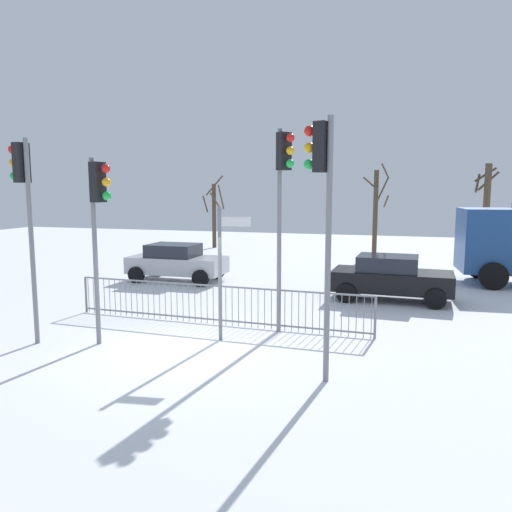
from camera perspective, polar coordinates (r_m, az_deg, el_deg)
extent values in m
plane|color=white|center=(11.56, -8.60, -10.63)|extent=(60.00, 60.00, 0.00)
cylinder|color=slate|center=(12.53, -24.46, 1.35)|extent=(0.11, 0.11, 4.77)
cube|color=black|center=(12.60, -25.44, 9.69)|extent=(0.26, 0.35, 0.90)
sphere|color=red|center=(12.81, -26.26, 10.94)|extent=(0.20, 0.20, 0.20)
sphere|color=orange|center=(12.79, -26.18, 9.61)|extent=(0.20, 0.20, 0.20)
sphere|color=green|center=(12.78, -26.10, 8.27)|extent=(0.20, 0.20, 0.20)
cylinder|color=slate|center=(9.16, 8.32, 0.36)|extent=(0.11, 0.11, 4.92)
cube|color=black|center=(9.19, 7.60, 12.34)|extent=(0.30, 0.37, 0.90)
sphere|color=red|center=(9.33, 6.20, 14.14)|extent=(0.20, 0.20, 0.20)
sphere|color=orange|center=(9.30, 6.17, 12.30)|extent=(0.20, 0.20, 0.20)
sphere|color=green|center=(9.28, 6.14, 10.46)|extent=(0.20, 0.20, 0.20)
cylinder|color=slate|center=(11.98, -18.05, 0.34)|extent=(0.11, 0.11, 4.33)
cube|color=black|center=(11.78, -17.79, 8.11)|extent=(0.27, 0.35, 0.90)
sphere|color=red|center=(11.62, -16.94, 9.63)|extent=(0.20, 0.20, 0.20)
sphere|color=orange|center=(11.61, -16.88, 8.16)|extent=(0.20, 0.20, 0.20)
sphere|color=green|center=(11.61, -16.82, 6.68)|extent=(0.20, 0.20, 0.20)
cylinder|color=slate|center=(12.35, 2.70, 2.67)|extent=(0.11, 0.11, 5.08)
cube|color=black|center=(12.20, 3.23, 11.96)|extent=(0.37, 0.39, 0.90)
sphere|color=red|center=(12.03, 3.99, 13.45)|extent=(0.20, 0.20, 0.20)
sphere|color=orange|center=(12.00, 3.98, 12.02)|extent=(0.20, 0.20, 0.20)
sphere|color=green|center=(11.99, 3.97, 10.59)|extent=(0.20, 0.20, 0.20)
cylinder|color=slate|center=(11.79, -4.18, -2.13)|extent=(0.09, 0.09, 3.22)
cube|color=white|center=(11.55, -2.33, 3.97)|extent=(0.70, 0.12, 0.22)
cube|color=slate|center=(13.29, -4.61, -3.47)|extent=(8.35, 0.33, 0.04)
cube|color=slate|center=(13.50, -4.57, -7.34)|extent=(8.35, 0.33, 0.04)
cylinder|color=slate|center=(15.43, -18.75, -4.28)|extent=(0.02, 0.02, 1.05)
cylinder|color=slate|center=(15.32, -18.21, -4.34)|extent=(0.02, 0.02, 1.05)
cylinder|color=slate|center=(15.22, -17.66, -4.40)|extent=(0.02, 0.02, 1.05)
cylinder|color=slate|center=(15.11, -17.10, -4.46)|extent=(0.02, 0.02, 1.05)
cylinder|color=slate|center=(15.01, -16.53, -4.52)|extent=(0.02, 0.02, 1.05)
cylinder|color=slate|center=(14.91, -15.95, -4.58)|extent=(0.02, 0.02, 1.05)
cylinder|color=slate|center=(14.81, -15.37, -4.64)|extent=(0.02, 0.02, 1.05)
cylinder|color=slate|center=(14.71, -14.78, -4.70)|extent=(0.02, 0.02, 1.05)
cylinder|color=slate|center=(14.61, -14.18, -4.76)|extent=(0.02, 0.02, 1.05)
cylinder|color=slate|center=(14.52, -13.57, -4.82)|extent=(0.02, 0.02, 1.05)
cylinder|color=slate|center=(14.42, -12.96, -4.88)|extent=(0.02, 0.02, 1.05)
cylinder|color=slate|center=(14.33, -12.34, -4.95)|extent=(0.02, 0.02, 1.05)
cylinder|color=slate|center=(14.24, -11.70, -5.01)|extent=(0.02, 0.02, 1.05)
cylinder|color=slate|center=(14.15, -11.07, -5.07)|extent=(0.02, 0.02, 1.05)
cylinder|color=slate|center=(14.06, -10.42, -5.13)|extent=(0.02, 0.02, 1.05)
cylinder|color=slate|center=(13.98, -9.76, -5.20)|extent=(0.02, 0.02, 1.05)
cylinder|color=slate|center=(13.90, -9.10, -5.26)|extent=(0.02, 0.02, 1.05)
cylinder|color=slate|center=(13.81, -8.43, -5.32)|extent=(0.02, 0.02, 1.05)
cylinder|color=slate|center=(13.74, -7.75, -5.39)|extent=(0.02, 0.02, 1.05)
cylinder|color=slate|center=(13.66, -7.06, -5.45)|extent=(0.02, 0.02, 1.05)
cylinder|color=slate|center=(13.58, -6.36, -5.51)|extent=(0.02, 0.02, 1.05)
cylinder|color=slate|center=(13.51, -5.66, -5.57)|extent=(0.02, 0.02, 1.05)
cylinder|color=slate|center=(13.44, -4.95, -5.64)|extent=(0.02, 0.02, 1.05)
cylinder|color=slate|center=(13.37, -4.23, -5.70)|extent=(0.02, 0.02, 1.05)
cylinder|color=slate|center=(13.30, -3.50, -5.76)|extent=(0.02, 0.02, 1.05)
cylinder|color=slate|center=(13.24, -2.77, -5.82)|extent=(0.02, 0.02, 1.05)
cylinder|color=slate|center=(13.17, -2.03, -5.89)|extent=(0.02, 0.02, 1.05)
cylinder|color=slate|center=(13.11, -1.28, -5.95)|extent=(0.02, 0.02, 1.05)
cylinder|color=slate|center=(13.05, -0.53, -6.01)|extent=(0.02, 0.02, 1.05)
cylinder|color=slate|center=(13.00, 0.24, -6.07)|extent=(0.02, 0.02, 1.05)
cylinder|color=slate|center=(12.94, 1.01, -6.13)|extent=(0.02, 0.02, 1.05)
cylinder|color=slate|center=(12.89, 1.78, -6.19)|extent=(0.02, 0.02, 1.05)
cylinder|color=slate|center=(12.84, 2.56, -6.24)|extent=(0.02, 0.02, 1.05)
cylinder|color=slate|center=(12.80, 3.35, -6.30)|extent=(0.02, 0.02, 1.05)
cylinder|color=slate|center=(12.75, 4.14, -6.36)|extent=(0.02, 0.02, 1.05)
cylinder|color=slate|center=(12.71, 4.94, -6.41)|extent=(0.02, 0.02, 1.05)
cylinder|color=slate|center=(12.67, 5.75, -6.47)|extent=(0.02, 0.02, 1.05)
cylinder|color=slate|center=(12.63, 6.55, -6.52)|extent=(0.02, 0.02, 1.05)
cylinder|color=slate|center=(12.60, 7.37, -6.58)|extent=(0.02, 0.02, 1.05)
cylinder|color=slate|center=(12.57, 8.19, -6.63)|extent=(0.02, 0.02, 1.05)
cylinder|color=slate|center=(12.54, 9.01, -6.68)|extent=(0.02, 0.02, 1.05)
cylinder|color=slate|center=(12.51, 9.84, -6.73)|extent=(0.02, 0.02, 1.05)
cylinder|color=slate|center=(12.49, 10.67, -6.78)|extent=(0.02, 0.02, 1.05)
cylinder|color=slate|center=(12.47, 11.50, -6.82)|extent=(0.02, 0.02, 1.05)
cylinder|color=slate|center=(12.45, 12.33, -6.87)|extent=(0.02, 0.02, 1.05)
cylinder|color=slate|center=(12.43, 13.17, -6.91)|extent=(0.02, 0.02, 1.05)
cylinder|color=slate|center=(15.49, -19.02, -4.25)|extent=(0.06, 0.06, 1.05)
cylinder|color=slate|center=(12.42, 13.59, -6.94)|extent=(0.06, 0.06, 1.05)
cube|color=black|center=(16.80, 15.40, -2.78)|extent=(3.87, 1.87, 0.65)
cube|color=#1E232D|center=(16.72, 14.95, -0.90)|extent=(1.97, 1.58, 0.55)
cylinder|color=black|center=(17.67, 19.92, -3.53)|extent=(0.65, 0.25, 0.64)
cylinder|color=black|center=(16.00, 20.00, -4.67)|extent=(0.65, 0.25, 0.64)
cylinder|color=black|center=(17.82, 11.20, -3.12)|extent=(0.65, 0.25, 0.64)
cylinder|color=black|center=(16.16, 10.37, -4.20)|extent=(0.65, 0.25, 0.64)
cube|color=#B2B5BA|center=(19.88, -9.07, -1.00)|extent=(3.80, 1.71, 0.65)
cube|color=#1E232D|center=(19.87, -9.49, 0.59)|extent=(1.90, 1.50, 0.55)
cylinder|color=black|center=(20.18, -4.55, -1.73)|extent=(0.64, 0.22, 0.64)
cylinder|color=black|center=(18.62, -6.41, -2.55)|extent=(0.64, 0.22, 0.64)
cylinder|color=black|center=(21.28, -11.36, -1.37)|extent=(0.64, 0.22, 0.64)
cylinder|color=black|center=(19.81, -13.64, -2.10)|extent=(0.64, 0.22, 0.64)
cube|color=navy|center=(20.86, 25.15, 1.69)|extent=(2.15, 2.43, 2.40)
cylinder|color=black|center=(19.85, 25.70, -2.11)|extent=(1.02, 0.37, 1.00)
cylinder|color=black|center=(22.17, 24.31, -1.08)|extent=(1.02, 0.37, 1.00)
cylinder|color=#473828|center=(28.46, 25.01, 4.67)|extent=(0.34, 0.34, 4.94)
cylinder|color=#473828|center=(28.50, 24.20, 7.68)|extent=(0.38, 1.05, 0.99)
cylinder|color=#473828|center=(28.94, 24.96, 8.50)|extent=(1.09, 0.24, 0.78)
cylinder|color=#473828|center=(28.92, 25.23, 7.82)|extent=(1.04, 0.31, 1.03)
cylinder|color=#473828|center=(30.94, -4.85, 4.63)|extent=(0.25, 0.25, 3.96)
cylinder|color=#473828|center=(30.57, -4.65, 6.28)|extent=(0.64, 0.57, 1.11)
cylinder|color=#473828|center=(31.41, -4.82, 8.11)|extent=(1.09, 0.41, 1.27)
cylinder|color=#473828|center=(30.74, -4.05, 6.79)|extent=(0.10, 1.01, 1.51)
cylinder|color=#473828|center=(30.77, -5.87, 6.01)|extent=(0.75, 1.00, 1.01)
cylinder|color=#473828|center=(28.47, 13.60, 4.91)|extent=(0.26, 0.26, 4.68)
cylinder|color=#473828|center=(28.05, 13.11, 8.11)|extent=(0.92, 0.64, 0.79)
cylinder|color=#473828|center=(28.27, 14.70, 9.45)|extent=(0.44, 1.03, 0.81)
cylinder|color=#473828|center=(28.54, 14.77, 6.09)|extent=(0.33, 1.17, 0.70)
cylinder|color=#473828|center=(28.78, 14.25, 7.11)|extent=(0.83, 0.66, 1.63)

